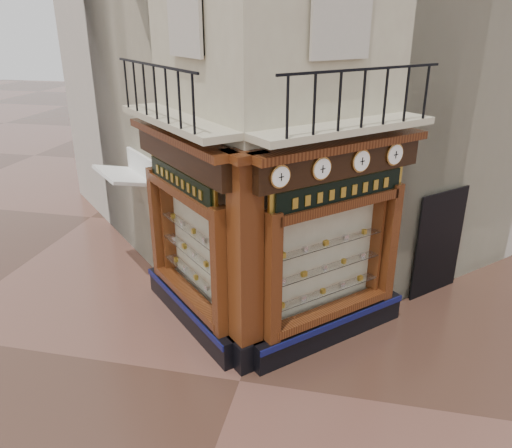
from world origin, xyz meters
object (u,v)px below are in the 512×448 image
(corner_pilaster, at_px, (245,269))
(signboard_right, at_px, (341,191))
(clock_b, at_px, (321,168))
(clock_c, at_px, (361,161))
(clock_d, at_px, (394,154))
(awning, at_px, (133,271))
(signboard_left, at_px, (181,180))
(clock_a, at_px, (280,176))

(corner_pilaster, bearing_deg, signboard_right, -10.25)
(clock_b, relative_size, clock_c, 0.97)
(corner_pilaster, bearing_deg, clock_b, -19.67)
(clock_c, bearing_deg, clock_d, 0.00)
(awning, bearing_deg, clock_c, -152.96)
(awning, bearing_deg, signboard_left, -176.30)
(clock_b, height_order, awning, clock_b)
(corner_pilaster, distance_m, clock_a, 1.77)
(clock_c, xyz_separation_m, clock_d, (0.57, 0.57, -0.00))
(clock_a, height_order, clock_c, clock_c)
(clock_d, xyz_separation_m, signboard_left, (-3.80, -0.72, -0.52))
(clock_c, relative_size, clock_d, 0.99)
(clock_d, height_order, signboard_left, clock_d)
(corner_pilaster, height_order, clock_d, corner_pilaster)
(corner_pilaster, bearing_deg, clock_d, -8.45)
(clock_c, xyz_separation_m, awning, (-5.36, 1.74, -3.62))
(clock_b, height_order, signboard_left, clock_b)
(clock_a, xyz_separation_m, clock_c, (1.19, 1.19, 0.00))
(clock_a, relative_size, clock_c, 0.93)
(corner_pilaster, distance_m, signboard_right, 2.12)
(signboard_left, bearing_deg, clock_a, -162.35)
(clock_c, bearing_deg, corner_pilaster, 168.30)
(clock_a, distance_m, signboard_left, 2.34)
(clock_b, xyz_separation_m, signboard_right, (0.31, 0.47, -0.52))
(clock_b, xyz_separation_m, clock_c, (0.61, 0.61, 0.00))
(clock_c, height_order, clock_d, clock_d)
(clock_d, xyz_separation_m, signboard_right, (-0.87, -0.72, -0.52))
(corner_pilaster, height_order, clock_b, corner_pilaster)
(clock_d, bearing_deg, awning, 123.92)
(signboard_right, bearing_deg, awning, 114.63)
(corner_pilaster, bearing_deg, clock_a, -48.60)
(awning, bearing_deg, clock_d, -146.08)
(clock_c, relative_size, awning, 0.25)
(awning, height_order, signboard_left, signboard_left)
(clock_a, distance_m, awning, 6.25)
(clock_d, bearing_deg, signboard_right, 174.38)
(clock_d, xyz_separation_m, awning, (-5.93, 1.16, -3.62))
(corner_pilaster, xyz_separation_m, awning, (-3.60, 2.89, -1.95))
(corner_pilaster, xyz_separation_m, clock_d, (2.33, 1.73, 1.67))
(corner_pilaster, distance_m, signboard_left, 2.12)
(clock_d, relative_size, signboard_left, 0.21)
(clock_b, height_order, signboard_right, clock_b)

